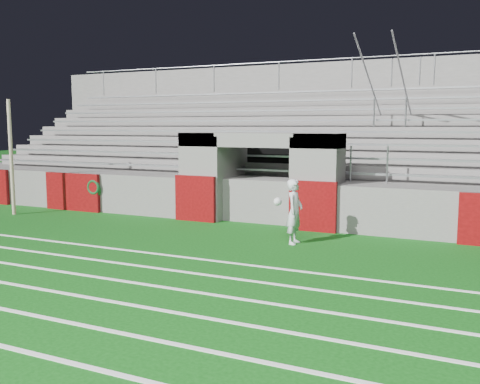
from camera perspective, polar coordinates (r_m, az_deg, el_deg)
The scene contains 6 objects.
ground at distance 12.52m, azimuth -4.38°, elevation -5.87°, with size 90.00×90.00×0.00m, color #0B470E.
field_post at distance 18.28m, azimuth -23.21°, elevation 3.39°, with size 0.11×0.11×3.62m, color tan.
field_markings at distance 8.71m, azimuth -21.28°, elevation -12.12°, with size 28.00×8.09×0.01m.
stadium_structure at distance 19.57m, azimuth 7.23°, elevation 3.18°, with size 26.00×8.48×5.42m.
goalkeeper_with_ball at distance 12.76m, azimuth 5.80°, elevation -2.07°, with size 0.61×0.68×1.55m.
hose_coil at distance 17.96m, azimuth -15.31°, elevation 0.35°, with size 0.50×0.14×0.60m.
Camera 1 is at (6.07, -10.59, 2.80)m, focal length 40.00 mm.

